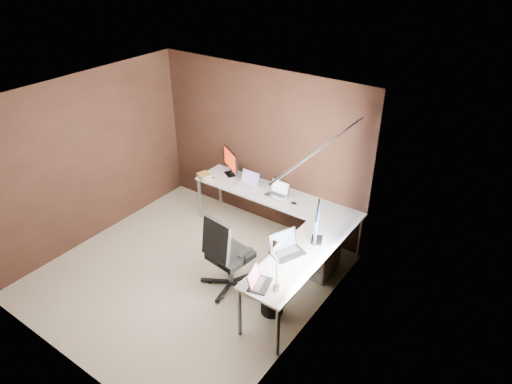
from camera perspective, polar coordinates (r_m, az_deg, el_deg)
room at (r=5.58m, az=-6.66°, el=-1.22°), size 3.60×3.60×2.50m
desk at (r=6.29m, az=2.95°, el=-3.47°), size 2.65×2.25×0.73m
drawer_pedestal at (r=6.37m, az=7.88°, el=-7.52°), size 0.42×0.50×0.60m
monitor_left at (r=7.22m, az=-3.21°, el=3.87°), size 0.43×0.26×0.42m
monitor_right at (r=5.71m, az=7.62°, el=-3.90°), size 0.25×0.52×0.45m
laptop_white at (r=6.98m, az=-0.99°, el=1.17°), size 0.33×0.24×0.21m
laptop_silver at (r=6.73m, az=2.76°, el=-0.06°), size 0.32×0.23×0.21m
laptop_black_big at (r=5.60m, az=3.77°, el=-7.02°), size 0.40×0.46×0.26m
laptop_black_small at (r=5.13m, az=0.21°, el=-11.11°), size 0.28×0.34×0.20m
book_stack at (r=7.25m, az=-6.44°, el=2.04°), size 0.29×0.28×0.07m
mouse_left at (r=7.22m, az=-5.47°, el=1.80°), size 0.09×0.06×0.03m
mouse_corner at (r=6.54m, az=4.73°, el=-1.39°), size 0.11×0.09×0.04m
desk_lamp at (r=4.95m, az=2.40°, el=-8.42°), size 0.19×0.21×0.56m
office_chair at (r=6.04m, az=-3.44°, el=-9.30°), size 0.63×0.63×1.12m
wastebasket at (r=5.79m, az=2.00°, el=-13.54°), size 0.34×0.34×0.32m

